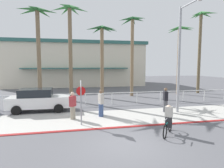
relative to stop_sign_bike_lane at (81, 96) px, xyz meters
name	(u,v)px	position (x,y,z in m)	size (l,w,h in m)	color
ground_plane	(97,102)	(1.78, 6.93, -1.68)	(80.00, 80.00, 0.00)	#5B5B60
sidewalk_strip	(108,118)	(1.78, 1.13, -1.67)	(44.00, 4.00, 0.02)	beige
curb_paint	(115,128)	(1.78, -0.87, -1.66)	(44.00, 0.24, 0.03)	maroon
building_backdrop	(76,64)	(0.18, 24.55, 2.02)	(23.17, 12.65, 7.35)	beige
rail_fence	(99,95)	(1.78, 5.43, -0.84)	(25.69, 0.08, 1.04)	white
stop_sign_bike_lane	(81,96)	(0.00, 0.00, 0.00)	(0.52, 0.56, 2.56)	gray
streetlight_curb	(181,53)	(7.06, 1.41, 2.60)	(0.24, 2.54, 7.50)	#9EA0A5
palm_tree_0	(38,33)	(-3.41, 7.58, 4.69)	(3.59, 3.22, 8.59)	#756047
palm_tree_1	(70,33)	(-0.57, 7.73, 4.79)	(3.46, 3.37, 8.99)	#756047
palm_tree_2	(102,43)	(2.64, 8.79, 4.02)	(3.31, 3.22, 7.51)	#846B4C
palm_tree_3	(132,40)	(6.07, 9.56, 4.53)	(2.93, 3.33, 8.74)	#846B4C
palm_tree_4	(179,45)	(11.91, 9.66, 4.10)	(3.30, 3.15, 7.99)	#846B4C
palm_tree_5	(201,34)	(14.97, 10.05, 5.51)	(2.86, 2.93, 9.92)	brown
car_white_1	(39,100)	(-2.94, 4.05, -0.81)	(4.40, 2.02, 1.69)	white
cyclist_teal_0	(168,120)	(4.18, -2.33, -0.98)	(1.25, 1.41, 1.50)	black
pedestrian_0	(165,101)	(6.18, 1.82, -0.83)	(0.37, 0.44, 1.80)	#4C4C51
pedestrian_1	(73,107)	(-0.47, 1.30, -0.86)	(0.46, 0.47, 1.76)	gray
pedestrian_2	(101,104)	(1.38, 1.56, -0.83)	(0.40, 0.46, 1.81)	#384C7A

